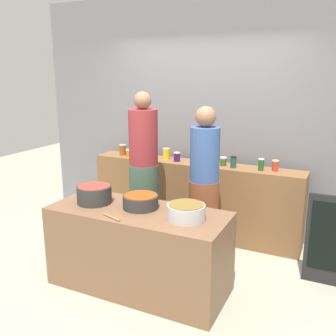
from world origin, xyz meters
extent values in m
plane|color=gray|center=(0.00, 0.00, 0.00)|extent=(12.00, 12.00, 0.00)
cube|color=slate|center=(0.00, 1.45, 1.50)|extent=(4.80, 0.12, 3.00)
cube|color=brown|center=(0.00, 1.10, 0.47)|extent=(2.70, 0.36, 0.95)
cube|color=brown|center=(0.00, -0.30, 0.40)|extent=(1.70, 0.70, 0.79)
cylinder|color=#92421B|center=(-1.04, 1.09, 1.01)|extent=(0.09, 0.09, 0.13)
cylinder|color=#D6C666|center=(-1.04, 1.09, 1.09)|extent=(0.09, 0.09, 0.01)
cylinder|color=#CB6A0D|center=(-0.90, 1.03, 0.99)|extent=(0.08, 0.08, 0.09)
cylinder|color=silver|center=(-0.90, 1.03, 1.04)|extent=(0.09, 0.09, 0.01)
cylinder|color=#5F9432|center=(-0.77, 1.09, 1.01)|extent=(0.06, 0.06, 0.13)
cylinder|color=silver|center=(-0.77, 1.09, 1.09)|extent=(0.07, 0.07, 0.01)
cylinder|color=gold|center=(-0.39, 1.12, 1.01)|extent=(0.09, 0.09, 0.13)
cylinder|color=#D6C666|center=(-0.39, 1.12, 1.09)|extent=(0.09, 0.09, 0.01)
cylinder|color=#3D155D|center=(-0.22, 1.07, 1.00)|extent=(0.08, 0.08, 0.10)
cylinder|color=#D6C666|center=(-0.22, 1.07, 1.06)|extent=(0.09, 0.09, 0.01)
cylinder|color=#AA3318|center=(0.22, 1.06, 1.01)|extent=(0.07, 0.07, 0.12)
cylinder|color=silver|center=(0.22, 1.06, 1.08)|extent=(0.07, 0.07, 0.01)
cylinder|color=#365625|center=(0.38, 1.10, 0.99)|extent=(0.08, 0.08, 0.09)
cylinder|color=silver|center=(0.38, 1.10, 1.04)|extent=(0.08, 0.08, 0.02)
cylinder|color=#204C3C|center=(0.52, 1.05, 1.01)|extent=(0.07, 0.07, 0.12)
cylinder|color=black|center=(0.52, 1.05, 1.08)|extent=(0.07, 0.07, 0.01)
cylinder|color=#244E1F|center=(0.83, 1.07, 1.01)|extent=(0.06, 0.06, 0.13)
cylinder|color=silver|center=(0.83, 1.07, 1.08)|extent=(0.07, 0.07, 0.01)
cylinder|color=red|center=(0.99, 1.12, 1.00)|extent=(0.07, 0.07, 0.11)
cylinder|color=#D6C666|center=(0.99, 1.12, 1.07)|extent=(0.08, 0.08, 0.01)
cylinder|color=#2D2D2D|center=(-0.49, -0.30, 0.88)|extent=(0.34, 0.34, 0.17)
cylinder|color=#993228|center=(-0.49, -0.30, 0.96)|extent=(0.31, 0.31, 0.00)
cylinder|color=#2D2D2D|center=(-0.01, -0.23, 0.85)|extent=(0.34, 0.34, 0.12)
cylinder|color=#9C3A12|center=(-0.01, -0.23, 0.92)|extent=(0.31, 0.31, 0.00)
cylinder|color=#B7B7BC|center=(0.49, -0.31, 0.86)|extent=(0.34, 0.34, 0.13)
cylinder|color=brown|center=(0.49, -0.31, 0.93)|extent=(0.31, 0.31, 0.00)
cylinder|color=#9E703D|center=(-0.11, -0.57, 0.80)|extent=(0.22, 0.09, 0.02)
cylinder|color=#405A46|center=(-0.38, 0.49, 0.51)|extent=(0.34, 0.34, 1.02)
cylinder|color=maroon|center=(-0.38, 0.49, 1.33)|extent=(0.33, 0.33, 0.63)
sphere|color=#8C6047|center=(-0.38, 0.49, 1.74)|extent=(0.19, 0.19, 0.19)
cylinder|color=brown|center=(0.38, 0.45, 0.46)|extent=(0.32, 0.32, 0.93)
cylinder|color=#385490|center=(0.38, 0.45, 1.21)|extent=(0.31, 0.31, 0.57)
sphere|color=#8C6047|center=(0.38, 0.45, 1.61)|extent=(0.21, 0.21, 0.21)
cube|color=black|center=(1.69, 0.54, 0.46)|extent=(0.55, 0.04, 0.92)
cube|color=black|center=(1.69, 0.52, 0.50)|extent=(0.47, 0.01, 0.70)
camera|label=1|loc=(1.69, -3.17, 2.05)|focal=40.50mm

